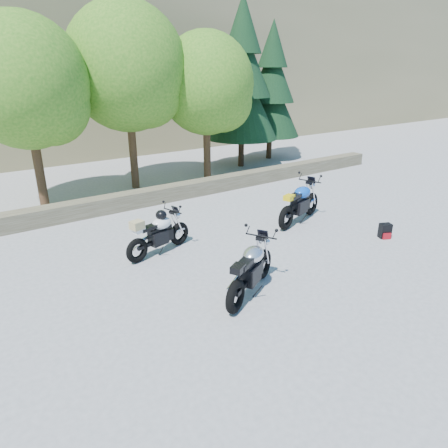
{
  "coord_description": "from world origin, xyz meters",
  "views": [
    {
      "loc": [
        -4.79,
        -6.11,
        4.1
      ],
      "look_at": [
        0.2,
        1.0,
        0.75
      ],
      "focal_mm": 32.0,
      "sensor_mm": 36.0,
      "label": 1
    }
  ],
  "objects_px": {
    "silver_bike": "(251,270)",
    "blue_bike": "(300,204)",
    "backpack": "(385,231)",
    "white_bike": "(158,233)"
  },
  "relations": [
    {
      "from": "blue_bike",
      "to": "backpack",
      "type": "xyz_separation_m",
      "value": [
        0.98,
        -2.15,
        -0.36
      ]
    },
    {
      "from": "backpack",
      "to": "blue_bike",
      "type": "bearing_deg",
      "value": 138.7
    },
    {
      "from": "blue_bike",
      "to": "backpack",
      "type": "distance_m",
      "value": 2.39
    },
    {
      "from": "silver_bike",
      "to": "blue_bike",
      "type": "height_order",
      "value": "blue_bike"
    },
    {
      "from": "blue_bike",
      "to": "backpack",
      "type": "height_order",
      "value": "blue_bike"
    },
    {
      "from": "silver_bike",
      "to": "white_bike",
      "type": "relative_size",
      "value": 1.0
    },
    {
      "from": "silver_bike",
      "to": "white_bike",
      "type": "distance_m",
      "value": 2.78
    },
    {
      "from": "silver_bike",
      "to": "backpack",
      "type": "relative_size",
      "value": 4.86
    },
    {
      "from": "blue_bike",
      "to": "silver_bike",
      "type": "bearing_deg",
      "value": -165.2
    },
    {
      "from": "silver_bike",
      "to": "white_bike",
      "type": "height_order",
      "value": "white_bike"
    }
  ]
}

